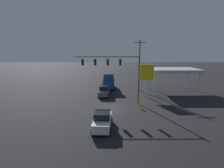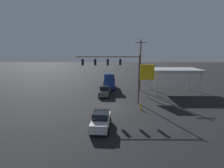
{
  "view_description": "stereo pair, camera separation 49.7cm",
  "coord_description": "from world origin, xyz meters",
  "px_view_note": "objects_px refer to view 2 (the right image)",
  "views": [
    {
      "loc": [
        0.35,
        25.32,
        8.53
      ],
      "look_at": [
        0.0,
        -2.0,
        3.2
      ],
      "focal_mm": 28.0,
      "sensor_mm": 36.0,
      "label": 1
    },
    {
      "loc": [
        -0.15,
        25.33,
        8.53
      ],
      "look_at": [
        0.0,
        -2.0,
        3.2
      ],
      "focal_mm": 28.0,
      "sensor_mm": 36.0,
      "label": 2
    }
  ],
  "objects_px": {
    "sedan_waiting": "(105,91)",
    "traffic_signal_assembly": "(114,67)",
    "price_sign": "(147,74)",
    "delivery_truck": "(109,81)",
    "fire_hydrant": "(141,107)",
    "utility_pole": "(140,64)",
    "sedan_far": "(101,120)"
  },
  "relations": [
    {
      "from": "sedan_far",
      "to": "delivery_truck",
      "type": "bearing_deg",
      "value": -177.26
    },
    {
      "from": "utility_pole",
      "to": "fire_hydrant",
      "type": "distance_m",
      "value": 13.39
    },
    {
      "from": "traffic_signal_assembly",
      "to": "fire_hydrant",
      "type": "height_order",
      "value": "traffic_signal_assembly"
    },
    {
      "from": "traffic_signal_assembly",
      "to": "utility_pole",
      "type": "relative_size",
      "value": 0.95
    },
    {
      "from": "traffic_signal_assembly",
      "to": "utility_pole",
      "type": "xyz_separation_m",
      "value": [
        -5.56,
        -9.34,
        -0.39
      ]
    },
    {
      "from": "sedan_waiting",
      "to": "traffic_signal_assembly",
      "type": "bearing_deg",
      "value": 23.88
    },
    {
      "from": "traffic_signal_assembly",
      "to": "delivery_truck",
      "type": "relative_size",
      "value": 1.45
    },
    {
      "from": "traffic_signal_assembly",
      "to": "delivery_truck",
      "type": "distance_m",
      "value": 12.24
    },
    {
      "from": "utility_pole",
      "to": "price_sign",
      "type": "xyz_separation_m",
      "value": [
        -0.45,
        5.35,
        -1.26
      ]
    },
    {
      "from": "price_sign",
      "to": "sedan_waiting",
      "type": "xyz_separation_m",
      "value": [
        7.69,
        -0.74,
        -3.4
      ]
    },
    {
      "from": "delivery_truck",
      "to": "sedan_waiting",
      "type": "bearing_deg",
      "value": -8.52
    },
    {
      "from": "utility_pole",
      "to": "fire_hydrant",
      "type": "xyz_separation_m",
      "value": [
        1.66,
        12.24,
        -5.17
      ]
    },
    {
      "from": "delivery_truck",
      "to": "fire_hydrant",
      "type": "xyz_separation_m",
      "value": [
        -4.96,
        14.3,
        -1.26
      ]
    },
    {
      "from": "sedan_waiting",
      "to": "fire_hydrant",
      "type": "distance_m",
      "value": 9.48
    },
    {
      "from": "utility_pole",
      "to": "fire_hydrant",
      "type": "relative_size",
      "value": 12.09
    },
    {
      "from": "sedan_waiting",
      "to": "utility_pole",
      "type": "bearing_deg",
      "value": 126.71
    },
    {
      "from": "price_sign",
      "to": "sedan_waiting",
      "type": "height_order",
      "value": "price_sign"
    },
    {
      "from": "traffic_signal_assembly",
      "to": "price_sign",
      "type": "height_order",
      "value": "traffic_signal_assembly"
    },
    {
      "from": "traffic_signal_assembly",
      "to": "price_sign",
      "type": "relative_size",
      "value": 1.68
    },
    {
      "from": "sedan_waiting",
      "to": "fire_hydrant",
      "type": "xyz_separation_m",
      "value": [
        -5.59,
        7.64,
        -0.51
      ]
    },
    {
      "from": "delivery_truck",
      "to": "sedan_waiting",
      "type": "xyz_separation_m",
      "value": [
        0.63,
        6.66,
        -0.74
      ]
    },
    {
      "from": "price_sign",
      "to": "fire_hydrant",
      "type": "xyz_separation_m",
      "value": [
        2.11,
        6.9,
        -3.91
      ]
    },
    {
      "from": "sedan_far",
      "to": "price_sign",
      "type": "bearing_deg",
      "value": 154.28
    },
    {
      "from": "traffic_signal_assembly",
      "to": "sedan_far",
      "type": "height_order",
      "value": "traffic_signal_assembly"
    },
    {
      "from": "traffic_signal_assembly",
      "to": "sedan_far",
      "type": "relative_size",
      "value": 2.23
    },
    {
      "from": "delivery_truck",
      "to": "fire_hydrant",
      "type": "height_order",
      "value": "delivery_truck"
    },
    {
      "from": "sedan_waiting",
      "to": "fire_hydrant",
      "type": "bearing_deg",
      "value": 40.44
    },
    {
      "from": "fire_hydrant",
      "to": "delivery_truck",
      "type": "bearing_deg",
      "value": -70.88
    },
    {
      "from": "price_sign",
      "to": "sedan_waiting",
      "type": "distance_m",
      "value": 8.44
    },
    {
      "from": "traffic_signal_assembly",
      "to": "sedan_waiting",
      "type": "distance_m",
      "value": 7.13
    },
    {
      "from": "traffic_signal_assembly",
      "to": "delivery_truck",
      "type": "height_order",
      "value": "traffic_signal_assembly"
    },
    {
      "from": "traffic_signal_assembly",
      "to": "sedan_waiting",
      "type": "xyz_separation_m",
      "value": [
        1.69,
        -4.74,
        -5.05
      ]
    }
  ]
}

